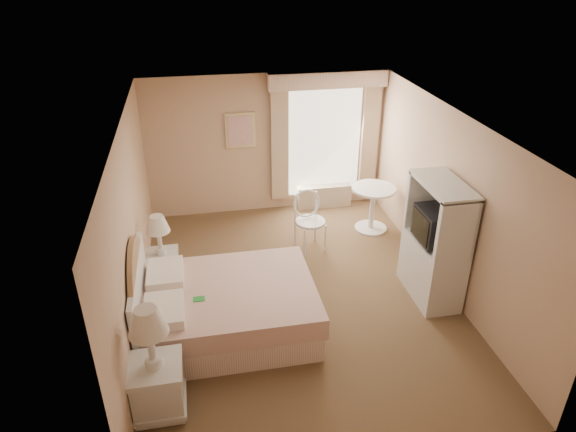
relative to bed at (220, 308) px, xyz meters
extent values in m
cube|color=brown|center=(1.12, 0.56, -0.36)|extent=(4.20, 5.50, 0.01)
cube|color=silver|center=(1.12, 0.56, 2.14)|extent=(4.20, 5.50, 0.01)
cube|color=tan|center=(1.12, 3.31, 0.89)|extent=(4.20, 0.01, 2.50)
cube|color=tan|center=(1.12, -2.19, 0.89)|extent=(4.20, 0.01, 2.50)
cube|color=tan|center=(-0.98, 0.56, 0.89)|extent=(0.01, 5.50, 2.50)
cube|color=tan|center=(3.22, 0.56, 0.89)|extent=(0.01, 5.50, 2.50)
cube|color=white|center=(2.17, 3.28, 0.89)|extent=(1.30, 0.02, 2.00)
cube|color=tan|center=(1.34, 3.23, 0.89)|extent=(0.30, 0.08, 2.05)
cube|color=tan|center=(3.00, 3.23, 0.89)|extent=(0.30, 0.08, 2.05)
cube|color=tan|center=(2.17, 3.19, 2.01)|extent=(2.05, 0.20, 0.28)
cube|color=beige|center=(2.17, 3.19, -0.15)|extent=(1.00, 0.22, 0.42)
cube|color=#D9BE85|center=(0.67, 3.28, 1.19)|extent=(0.52, 0.03, 0.62)
cube|color=beige|center=(0.67, 3.26, 1.19)|extent=(0.42, 0.02, 0.52)
cube|color=tan|center=(0.12, 0.00, -0.18)|extent=(2.08, 1.58, 0.36)
cube|color=beige|center=(0.12, 0.00, 0.14)|extent=(2.14, 1.64, 0.28)
cube|color=white|center=(-0.63, -0.38, 0.34)|extent=(0.45, 0.61, 0.14)
cube|color=white|center=(-0.63, 0.38, 0.34)|extent=(0.45, 0.61, 0.14)
cube|color=green|center=(-0.24, -0.15, 0.28)|extent=(0.14, 0.10, 0.01)
cube|color=silver|center=(-0.93, 0.00, 0.19)|extent=(0.06, 1.68, 1.09)
cylinder|color=#9D7E53|center=(-0.93, 0.00, 0.29)|extent=(0.05, 1.49, 1.49)
cube|color=silver|center=(-0.72, -1.16, -0.06)|extent=(0.50, 0.50, 0.54)
cube|color=silver|center=(-0.72, -1.16, 0.24)|extent=(0.54, 0.54, 0.07)
cube|color=silver|center=(-0.72, -1.16, -0.25)|extent=(0.54, 0.54, 0.05)
cylinder|color=silver|center=(-0.72, -1.16, 0.33)|extent=(0.17, 0.17, 0.11)
cylinder|color=silver|center=(-0.72, -1.16, 0.54)|extent=(0.08, 0.08, 0.43)
cone|color=silver|center=(-0.72, -1.16, 0.84)|extent=(0.39, 0.39, 0.28)
cube|color=silver|center=(-0.72, 1.15, -0.11)|extent=(0.42, 0.42, 0.46)
cube|color=silver|center=(-0.72, 1.15, 0.15)|extent=(0.46, 0.46, 0.06)
cube|color=silver|center=(-0.72, 1.15, -0.27)|extent=(0.46, 0.46, 0.05)
cylinder|color=silver|center=(-0.72, 1.15, 0.22)|extent=(0.15, 0.15, 0.09)
cylinder|color=silver|center=(-0.72, 1.15, 0.40)|extent=(0.06, 0.06, 0.37)
cone|color=silver|center=(-0.72, 1.15, 0.65)|extent=(0.33, 0.33, 0.24)
cylinder|color=silver|center=(2.75, 2.18, -0.34)|extent=(0.55, 0.55, 0.03)
cylinder|color=silver|center=(2.75, 2.18, 0.03)|extent=(0.08, 0.08, 0.74)
cylinder|color=silver|center=(2.75, 2.18, 0.40)|extent=(0.74, 0.74, 0.04)
cylinder|color=silver|center=(1.42, 1.52, -0.12)|extent=(0.03, 0.03, 0.48)
cylinder|color=silver|center=(1.78, 1.60, -0.12)|extent=(0.03, 0.03, 0.48)
cylinder|color=silver|center=(1.35, 1.88, -0.12)|extent=(0.03, 0.03, 0.48)
cylinder|color=silver|center=(1.70, 1.95, -0.12)|extent=(0.03, 0.03, 0.48)
cylinder|color=silver|center=(1.56, 1.74, 0.13)|extent=(0.56, 0.56, 0.04)
torus|color=silver|center=(1.53, 1.88, 0.39)|extent=(0.48, 0.21, 0.46)
cylinder|color=silver|center=(1.35, 1.88, 0.34)|extent=(0.03, 0.03, 0.43)
cylinder|color=silver|center=(1.70, 1.95, 0.34)|extent=(0.03, 0.03, 0.43)
cube|color=silver|center=(2.92, 0.23, 0.06)|extent=(0.52, 1.03, 0.84)
cube|color=silver|center=(2.92, -0.24, 0.91)|extent=(0.52, 0.07, 0.84)
cube|color=silver|center=(2.92, 0.71, 0.91)|extent=(0.52, 0.07, 0.84)
cube|color=silver|center=(2.92, 0.23, 1.33)|extent=(0.52, 1.03, 0.06)
cube|color=silver|center=(3.16, 0.23, 0.91)|extent=(0.04, 1.03, 0.84)
cube|color=black|center=(2.90, 0.23, 0.75)|extent=(0.45, 0.56, 0.45)
cube|color=black|center=(2.68, 0.23, 0.75)|extent=(0.02, 0.47, 0.37)
camera|label=1|loc=(-0.13, -5.19, 4.00)|focal=32.00mm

